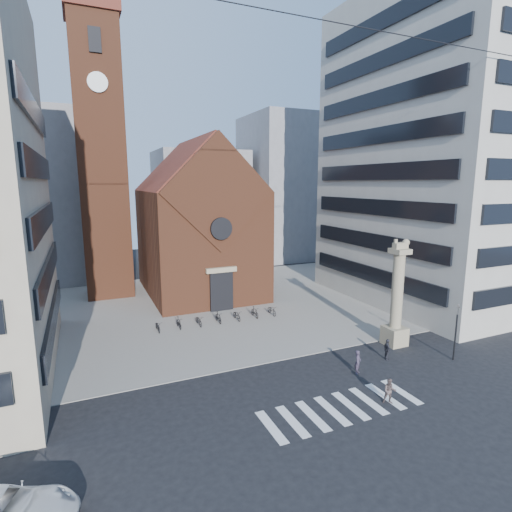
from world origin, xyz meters
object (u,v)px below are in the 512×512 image
at_px(pedestrian_1, 390,391).
at_px(scooter_0, 158,326).
at_px(pedestrian_0, 358,362).
at_px(traffic_light, 456,331).
at_px(pedestrian_2, 387,349).
at_px(lion_column, 397,304).

bearing_deg(pedestrian_1, scooter_0, 153.91).
height_order(pedestrian_0, pedestrian_1, pedestrian_0).
distance_m(traffic_light, pedestrian_0, 8.07).
xyz_separation_m(pedestrian_1, pedestrian_2, (4.04, 4.74, 0.02)).
bearing_deg(traffic_light, scooter_0, 142.63).
relative_size(lion_column, pedestrian_1, 5.59).
height_order(pedestrian_0, scooter_0, pedestrian_0).
height_order(lion_column, pedestrian_2, lion_column).
relative_size(traffic_light, pedestrian_0, 2.60).
bearing_deg(scooter_0, pedestrian_1, -59.16).
xyz_separation_m(lion_column, traffic_light, (1.99, -4.00, -1.17)).
height_order(pedestrian_0, pedestrian_2, pedestrian_0).
xyz_separation_m(traffic_light, pedestrian_0, (-7.85, 1.16, -1.46)).
xyz_separation_m(traffic_light, scooter_0, (-19.05, 14.55, -1.78)).
bearing_deg(pedestrian_2, pedestrian_1, 158.96).
relative_size(traffic_light, pedestrian_1, 2.77).
relative_size(lion_column, scooter_0, 5.01).
xyz_separation_m(pedestrian_0, scooter_0, (-11.20, 13.39, -0.32)).
relative_size(lion_column, pedestrian_2, 5.47).
relative_size(traffic_light, pedestrian_2, 2.71).
xyz_separation_m(traffic_light, pedestrian_2, (-4.50, 2.03, -1.49)).
bearing_deg(lion_column, pedestrian_2, -141.85).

